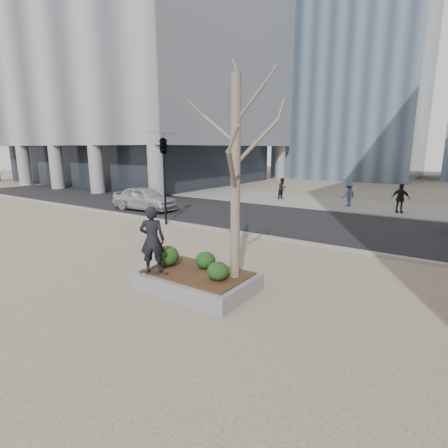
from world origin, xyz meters
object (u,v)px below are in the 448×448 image
Objects in this scene: skateboard at (154,273)px; planter at (198,281)px; skateboarder at (152,240)px; police_car at (145,198)px.

planter is at bearing 19.77° from skateboard.
skateboarder reaches higher than skateboard.
skateboarder is at bearing -135.93° from police_car.
skateboarder is at bearing 71.19° from skateboard.
skateboarder is (0.00, 0.00, 0.93)m from skateboard.
planter is at bearing -130.79° from police_car.
skateboard is at bearing -135.93° from police_car.
skateboard is at bearing 55.83° from skateboarder.
skateboard is 0.93m from skateboarder.
planter is 1.21m from skateboard.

